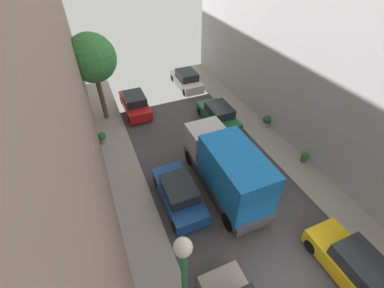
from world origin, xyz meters
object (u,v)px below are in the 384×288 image
Objects in this scene: lamp_post at (185,287)px; potted_plant_3 at (266,121)px; parked_car_left_4 at (135,104)px; delivery_truck at (227,168)px; parked_car_left_3 at (179,194)px; potted_plant_1 at (305,157)px; parked_car_right_2 at (186,80)px; potted_plant_4 at (102,137)px; parked_car_right_1 at (218,115)px; parked_car_right_0 at (356,267)px; street_tree_0 at (92,59)px.

potted_plant_3 is at bearing 43.19° from lamp_post.
parked_car_left_4 is 0.64× the size of delivery_truck.
parked_car_left_3 is 5.79× the size of potted_plant_1.
parked_car_right_2 is 19.72m from lamp_post.
potted_plant_3 is 0.96× the size of potted_plant_4.
parked_car_right_1 is 5.13× the size of potted_plant_3.
potted_plant_3 is at bearing 73.78° from parked_car_right_0.
parked_car_right_1 reaches higher than potted_plant_3.
potted_plant_4 reaches higher than potted_plant_1.
parked_car_left_4 is 4.94× the size of potted_plant_4.
parked_car_left_3 and parked_car_right_0 have the same top height.
lamp_post is at bearing -112.11° from parked_car_right_2.
potted_plant_3 is (10.83, -5.77, -4.29)m from street_tree_0.
delivery_truck is 5.80m from potted_plant_1.
parked_car_right_1 is at bearing 149.22° from potted_plant_3.
parked_car_right_2 is 5.13× the size of potted_plant_3.
parked_car_left_3 is at bearing -154.75° from potted_plant_3.
street_tree_0 is 7.80× the size of potted_plant_3.
parked_car_right_0 is 6.98m from delivery_truck.
parked_car_right_0 is 18.53m from street_tree_0.
lamp_post is (-7.30, -17.97, 3.57)m from parked_car_right_2.
parked_car_left_3 and parked_car_left_4 have the same top height.
parked_car_left_3 is 1.00× the size of parked_car_right_1.
parked_car_right_0 is at bearing -115.04° from potted_plant_1.
lamp_post is (-7.30, -11.55, 3.57)m from parked_car_right_1.
potted_plant_3 is (5.76, 4.18, -1.21)m from delivery_truck.
delivery_truck is (-2.70, -6.01, 1.07)m from parked_car_right_1.
parked_car_right_2 is (5.40, 2.28, 0.00)m from parked_car_left_4.
street_tree_0 reaches higher than parked_car_left_4.
parked_car_left_3 is 1.00× the size of parked_car_left_4.
parked_car_right_1 is 4.94× the size of potted_plant_4.
parked_car_right_1 is 0.64× the size of delivery_truck.
parked_car_right_1 is at bearing 57.72° from lamp_post.
parked_car_right_2 is at bearing 67.89° from lamp_post.
parked_car_left_4 is 6.80m from parked_car_right_1.
parked_car_left_4 is 4.78m from street_tree_0.
parked_car_left_3 is 13.37m from parked_car_right_2.
parked_car_right_2 reaches higher than potted_plant_3.
street_tree_0 reaches higher than parked_car_right_0.
potted_plant_4 is at bearing 166.86° from potted_plant_3.
delivery_truck is 9.10× the size of potted_plant_1.
parked_car_right_0 is 10.97m from potted_plant_3.
parked_car_left_4 is at bearing 4.43° from street_tree_0.
parked_car_left_4 is 5.79× the size of potted_plant_1.
street_tree_0 is at bearing 153.06° from parked_car_right_1.
street_tree_0 is at bearing 91.74° from lamp_post.
parked_car_left_3 is at bearing 129.54° from parked_car_right_0.
potted_plant_3 is at bearing -69.60° from parked_car_right_2.
parked_car_left_4 is 1.00× the size of parked_car_right_2.
potted_plant_3 is at bearing -35.14° from parked_car_left_4.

